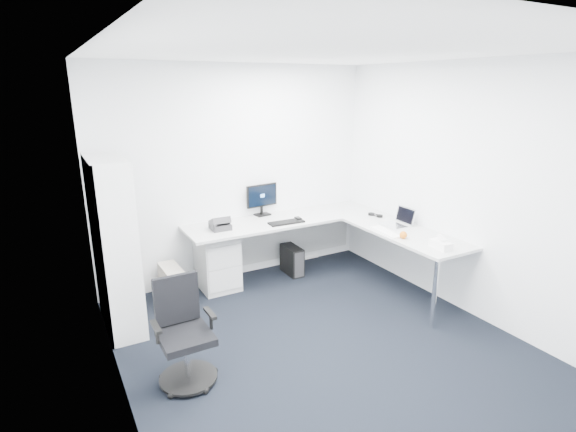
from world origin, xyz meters
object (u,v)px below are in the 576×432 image
task_chair (185,335)px  monitor (262,199)px  laptop (394,217)px  l_desk (302,255)px  bookshelf (114,245)px

task_chair → monitor: (1.61, 1.85, 0.55)m
task_chair → laptop: (2.80, 0.65, 0.44)m
l_desk → monitor: (-0.24, 0.63, 0.61)m
l_desk → bookshelf: 2.23m
monitor → laptop: monitor is taller
task_chair → laptop: size_ratio=2.94×
bookshelf → task_chair: size_ratio=1.96×
l_desk → monitor: bearing=111.1°
task_chair → laptop: bearing=12.2°
bookshelf → laptop: bookshelf is taller
l_desk → laptop: (0.94, -0.57, 0.50)m
l_desk → monitor: monitor is taller
monitor → l_desk: bearing=-75.6°
laptop → task_chair: bearing=-167.1°
l_desk → task_chair: bearing=-146.7°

